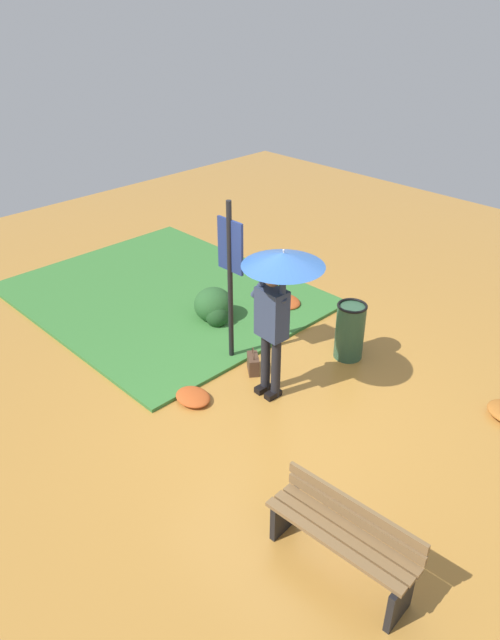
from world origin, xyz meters
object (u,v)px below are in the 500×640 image
(info_sign_post, at_px, (230,264))
(park_bench, at_px, (342,537))
(person_with_umbrella, at_px, (278,287))
(trash_bin, at_px, (350,331))
(handbag, at_px, (253,363))

(info_sign_post, distance_m, park_bench, 3.74)
(person_with_umbrella, distance_m, park_bench, 2.85)
(trash_bin, bearing_deg, info_sign_post, -133.51)
(person_with_umbrella, xyz_separation_m, trash_bin, (0.10, 1.39, -1.13))
(person_with_umbrella, height_order, park_bench, person_with_umbrella)
(info_sign_post, height_order, handbag, info_sign_post)
(person_with_umbrella, xyz_separation_m, handbag, (-0.57, 0.17, -1.42))
(info_sign_post, relative_size, trash_bin, 2.76)
(info_sign_post, relative_size, park_bench, 1.64)
(handbag, bearing_deg, info_sign_post, 176.62)
(handbag, relative_size, trash_bin, 0.44)
(info_sign_post, xyz_separation_m, park_bench, (3.19, -1.65, -1.04))
(park_bench, relative_size, trash_bin, 1.68)
(person_with_umbrella, relative_size, info_sign_post, 0.89)
(person_with_umbrella, xyz_separation_m, park_bench, (2.16, -1.45, -1.15))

